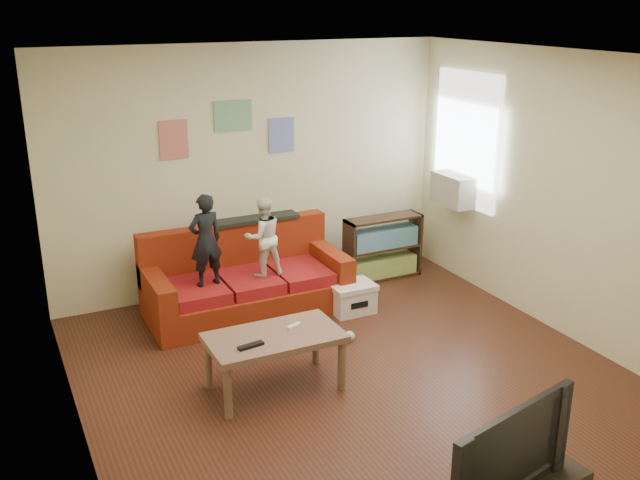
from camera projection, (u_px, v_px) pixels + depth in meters
name	position (u px, v px, depth m)	size (l,w,h in m)	color
room_shell	(364.00, 233.00, 5.67)	(4.52, 5.02, 2.72)	#4C2618
sofa	(245.00, 283.00, 7.44)	(2.06, 0.95, 0.91)	maroon
child_a	(206.00, 240.00, 6.92)	(0.34, 0.22, 0.93)	black
child_b	(263.00, 237.00, 7.18)	(0.40, 0.31, 0.82)	white
coffee_table	(274.00, 343.00, 5.88)	(1.11, 0.61, 0.50)	#805E49
remote	(251.00, 346.00, 5.65)	(0.22, 0.05, 0.02)	black
game_controller	(294.00, 326.00, 5.98)	(0.14, 0.04, 0.03)	silver
bookshelf	(383.00, 251.00, 8.32)	(0.92, 0.28, 0.74)	#362416
window	(466.00, 139.00, 7.90)	(0.04, 1.08, 1.48)	white
ac_unit	(454.00, 190.00, 8.03)	(0.28, 0.55, 0.35)	#B7B2A3
artwork_left	(174.00, 140.00, 7.30)	(0.30, 0.01, 0.40)	#D87266
artwork_center	(233.00, 116.00, 7.51)	(0.42, 0.01, 0.32)	#72B27F
artwork_right	(282.00, 135.00, 7.82)	(0.30, 0.01, 0.38)	#727FCC
file_box	(352.00, 298.00, 7.44)	(0.46, 0.35, 0.32)	white
television	(498.00, 447.00, 3.98)	(1.00, 0.13, 0.58)	black
tissue	(349.00, 336.00, 6.83)	(0.10, 0.10, 0.10)	silver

